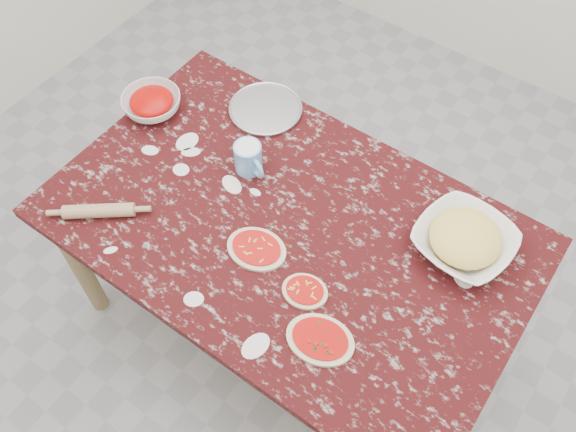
# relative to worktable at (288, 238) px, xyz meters

# --- Properties ---
(ground) EXTENTS (4.00, 4.00, 0.00)m
(ground) POSITION_rel_worktable_xyz_m (0.00, 0.00, -0.67)
(ground) COLOR gray
(worktable) EXTENTS (1.60, 1.00, 0.75)m
(worktable) POSITION_rel_worktable_xyz_m (0.00, 0.00, 0.00)
(worktable) COLOR #330B0C
(worktable) RESTS_ON ground
(pizza_tray) EXTENTS (0.28, 0.28, 0.01)m
(pizza_tray) POSITION_rel_worktable_xyz_m (-0.38, 0.38, 0.09)
(pizza_tray) COLOR #B2B2B7
(pizza_tray) RESTS_ON worktable
(sauce_bowl) EXTENTS (0.25, 0.25, 0.07)m
(sauce_bowl) POSITION_rel_worktable_xyz_m (-0.73, 0.13, 0.12)
(sauce_bowl) COLOR white
(sauce_bowl) RESTS_ON worktable
(cheese_bowl) EXTENTS (0.35, 0.35, 0.08)m
(cheese_bowl) POSITION_rel_worktable_xyz_m (0.51, 0.25, 0.12)
(cheese_bowl) COLOR white
(cheese_bowl) RESTS_ON worktable
(flour_mug) EXTENTS (0.14, 0.10, 0.11)m
(flour_mug) POSITION_rel_worktable_xyz_m (-0.25, 0.12, 0.14)
(flour_mug) COLOR #69ABE5
(flour_mug) RESTS_ON worktable
(pizza_left) EXTENTS (0.22, 0.19, 0.02)m
(pizza_left) POSITION_rel_worktable_xyz_m (-0.02, -0.14, 0.09)
(pizza_left) COLOR beige
(pizza_left) RESTS_ON worktable
(pizza_mid) EXTENTS (0.17, 0.15, 0.02)m
(pizza_mid) POSITION_rel_worktable_xyz_m (0.19, -0.18, 0.09)
(pizza_mid) COLOR beige
(pizza_mid) RESTS_ON worktable
(pizza_right) EXTENTS (0.24, 0.20, 0.02)m
(pizza_right) POSITION_rel_worktable_xyz_m (0.32, -0.28, 0.09)
(pizza_right) COLOR beige
(pizza_right) RESTS_ON worktable
(rolling_pin) EXTENTS (0.22, 0.19, 0.05)m
(rolling_pin) POSITION_rel_worktable_xyz_m (-0.54, -0.34, 0.11)
(rolling_pin) COLOR tan
(rolling_pin) RESTS_ON worktable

